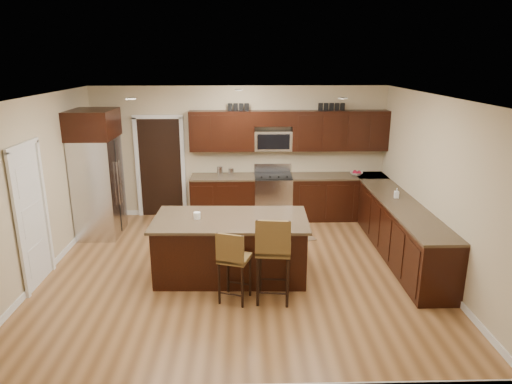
{
  "coord_description": "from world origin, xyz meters",
  "views": [
    {
      "loc": [
        0.09,
        -6.56,
        3.23
      ],
      "look_at": [
        0.27,
        0.4,
        1.18
      ],
      "focal_mm": 32.0,
      "sensor_mm": 36.0,
      "label": 1
    }
  ],
  "objects_px": {
    "island": "(231,249)",
    "stool_mid": "(233,259)",
    "range": "(273,197)",
    "refrigerator": "(97,172)",
    "stool_right": "(273,250)"
  },
  "relations": [
    {
      "from": "island",
      "to": "stool_mid",
      "type": "height_order",
      "value": "stool_mid"
    },
    {
      "from": "range",
      "to": "stool_mid",
      "type": "relative_size",
      "value": 1.07
    },
    {
      "from": "range",
      "to": "refrigerator",
      "type": "bearing_deg",
      "value": -166.68
    },
    {
      "from": "island",
      "to": "stool_right",
      "type": "relative_size",
      "value": 1.9
    },
    {
      "from": "stool_right",
      "to": "refrigerator",
      "type": "bearing_deg",
      "value": 146.28
    },
    {
      "from": "range",
      "to": "stool_right",
      "type": "distance_m",
      "value": 3.43
    },
    {
      "from": "range",
      "to": "refrigerator",
      "type": "height_order",
      "value": "refrigerator"
    },
    {
      "from": "island",
      "to": "stool_right",
      "type": "xyz_separation_m",
      "value": [
        0.59,
        -0.85,
        0.34
      ]
    },
    {
      "from": "island",
      "to": "refrigerator",
      "type": "xyz_separation_m",
      "value": [
        -2.5,
        1.78,
        0.78
      ]
    },
    {
      "from": "stool_right",
      "to": "stool_mid",
      "type": "bearing_deg",
      "value": -174.85
    },
    {
      "from": "stool_mid",
      "to": "refrigerator",
      "type": "height_order",
      "value": "refrigerator"
    },
    {
      "from": "stool_mid",
      "to": "stool_right",
      "type": "bearing_deg",
      "value": 17.29
    },
    {
      "from": "island",
      "to": "stool_right",
      "type": "bearing_deg",
      "value": -53.61
    },
    {
      "from": "range",
      "to": "stool_mid",
      "type": "distance_m",
      "value": 3.48
    },
    {
      "from": "stool_mid",
      "to": "range",
      "type": "bearing_deg",
      "value": 96.37
    }
  ]
}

